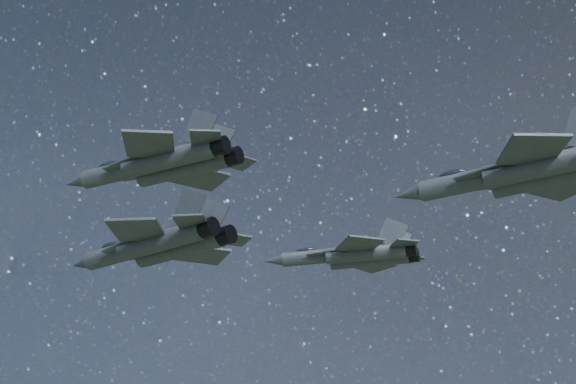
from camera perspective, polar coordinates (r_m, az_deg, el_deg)
The scene contains 4 objects.
jet_lead at distance 72.64m, azimuth -9.21°, elevation -3.72°, with size 19.92×14.23×5.09m.
jet_left at distance 78.93m, azimuth 4.78°, elevation -4.50°, with size 16.17×10.78×4.10m.
jet_right at distance 57.01m, azimuth -8.92°, elevation 2.00°, with size 15.45×10.73×3.88m.
jet_slot at distance 60.34m, azimuth 16.74°, elevation 1.41°, with size 18.19×12.77×4.59m.
Camera 1 is at (35.22, -51.26, 119.71)m, focal length 50.00 mm.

